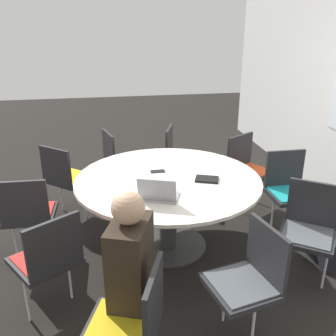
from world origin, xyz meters
name	(u,v)px	position (x,y,z in m)	size (l,w,h in m)	color
ground_plane	(168,245)	(0.00, 0.00, 0.00)	(16.00, 16.00, 0.00)	black
conference_table	(168,192)	(0.00, 0.00, 0.60)	(1.75, 1.75, 0.75)	#333333
chair_0	(132,321)	(1.51, -0.47, 0.53)	(0.56, 0.54, 0.87)	#262628
chair_1	(249,275)	(1.24, 0.34, 0.53)	(0.52, 0.50, 0.87)	#262628
chair_2	(309,226)	(0.70, 1.07, 0.53)	(0.60, 0.60, 0.87)	#262628
chair_3	(289,186)	(-0.07, 1.28, 0.53)	(0.42, 0.44, 0.87)	#262628
chair_4	(247,165)	(-0.70, 1.08, 0.53)	(0.58, 0.59, 0.87)	#262628
chair_5	(179,154)	(-1.23, 0.36, 0.53)	(0.55, 0.54, 0.87)	#262628
chair_6	(119,158)	(-1.22, -0.40, 0.53)	(0.53, 0.52, 0.87)	#262628
chair_7	(66,175)	(-0.79, -1.02, 0.53)	(0.61, 0.61, 0.87)	#262628
chair_8	(28,211)	(0.02, -1.28, 0.53)	(0.44, 0.45, 0.87)	#262628
chair_9	(48,256)	(0.77, -1.02, 0.53)	(0.59, 0.60, 0.87)	#262628
person_0	(128,266)	(1.26, -0.47, 0.72)	(0.41, 0.34, 1.22)	#2D2319
laptop	(158,194)	(0.44, -0.16, 0.80)	(0.34, 0.38, 0.21)	#99999E
spiral_notebook	(207,179)	(0.12, 0.35, 0.76)	(0.21, 0.25, 0.02)	black
cell_phone	(158,171)	(-0.17, -0.07, 0.75)	(0.07, 0.14, 0.01)	black
handbag	(324,249)	(0.52, 1.39, 0.14)	(0.36, 0.16, 0.28)	black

